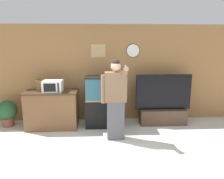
# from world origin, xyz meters

# --- Properties ---
(ground_plane) EXTENTS (18.00, 18.00, 0.00)m
(ground_plane) POSITION_xyz_m (0.00, 0.00, 0.00)
(ground_plane) COLOR beige
(wall_back_paneled) EXTENTS (10.00, 0.08, 2.60)m
(wall_back_paneled) POSITION_xyz_m (0.00, 2.50, 1.30)
(wall_back_paneled) COLOR olive
(wall_back_paneled) RESTS_ON ground_plane
(counter_island) EXTENTS (1.30, 0.67, 0.95)m
(counter_island) POSITION_xyz_m (-1.33, 1.91, 0.47)
(counter_island) COLOR brown
(counter_island) RESTS_ON ground_plane
(microwave) EXTENTS (0.46, 0.41, 0.28)m
(microwave) POSITION_xyz_m (-1.27, 1.86, 1.08)
(microwave) COLOR white
(microwave) RESTS_ON counter_island
(knife_block) EXTENTS (0.15, 0.11, 0.37)m
(knife_block) POSITION_xyz_m (-1.62, 1.95, 1.08)
(knife_block) COLOR brown
(knife_block) RESTS_ON counter_island
(aquarium_on_stand) EXTENTS (0.93, 0.50, 1.29)m
(aquarium_on_stand) POSITION_xyz_m (-0.03, 1.94, 0.65)
(aquarium_on_stand) COLOR black
(aquarium_on_stand) RESTS_ON ground_plane
(tv_on_stand) EXTENTS (1.45, 0.40, 1.32)m
(tv_on_stand) POSITION_xyz_m (1.53, 2.01, 0.38)
(tv_on_stand) COLOR #4C3828
(tv_on_stand) RESTS_ON ground_plane
(person_standing) EXTENTS (0.56, 0.42, 1.78)m
(person_standing) POSITION_xyz_m (0.21, 1.15, 0.92)
(person_standing) COLOR #515156
(person_standing) RESTS_ON ground_plane
(potted_plant) EXTENTS (0.50, 0.50, 0.68)m
(potted_plant) POSITION_xyz_m (-2.52, 2.06, 0.39)
(potted_plant) COLOR brown
(potted_plant) RESTS_ON ground_plane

